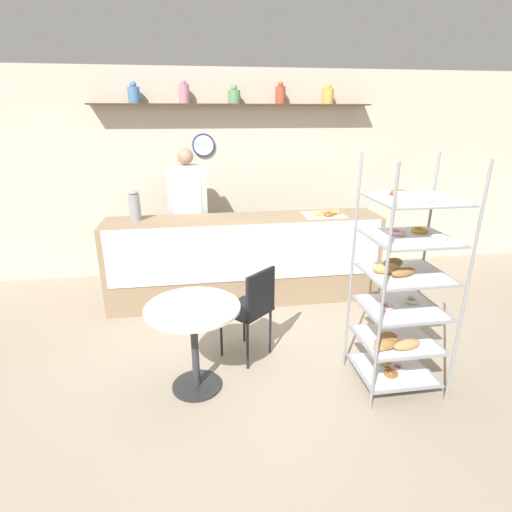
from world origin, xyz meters
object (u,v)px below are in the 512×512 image
(cafe_table, at_px, (194,327))
(cafe_chair, at_px, (253,305))
(donut_tray_counter, at_px, (326,214))
(coffee_carafe, at_px, (135,206))
(person_worker, at_px, (189,214))
(pastry_rack, at_px, (401,293))

(cafe_table, xyz_separation_m, cafe_chair, (0.52, 0.35, -0.02))
(cafe_table, bearing_deg, cafe_chair, 33.85)
(cafe_table, relative_size, cafe_chair, 0.84)
(donut_tray_counter, bearing_deg, cafe_table, -134.77)
(cafe_chair, relative_size, donut_tray_counter, 1.91)
(cafe_table, distance_m, donut_tray_counter, 2.29)
(coffee_carafe, height_order, donut_tray_counter, coffee_carafe)
(person_worker, bearing_deg, cafe_table, -89.21)
(cafe_table, bearing_deg, person_worker, 90.79)
(cafe_table, height_order, coffee_carafe, coffee_carafe)
(pastry_rack, xyz_separation_m, donut_tray_counter, (-0.03, 1.79, 0.20))
(coffee_carafe, relative_size, donut_tray_counter, 0.73)
(cafe_table, bearing_deg, donut_tray_counter, 45.23)
(donut_tray_counter, bearing_deg, cafe_chair, -130.42)
(pastry_rack, bearing_deg, donut_tray_counter, 90.98)
(pastry_rack, height_order, cafe_chair, pastry_rack)
(pastry_rack, bearing_deg, cafe_chair, 153.22)
(person_worker, height_order, cafe_table, person_worker)
(cafe_table, height_order, cafe_chair, cafe_chair)
(coffee_carafe, xyz_separation_m, donut_tray_counter, (2.19, -0.11, -0.15))
(pastry_rack, relative_size, person_worker, 1.06)
(person_worker, height_order, cafe_chair, person_worker)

